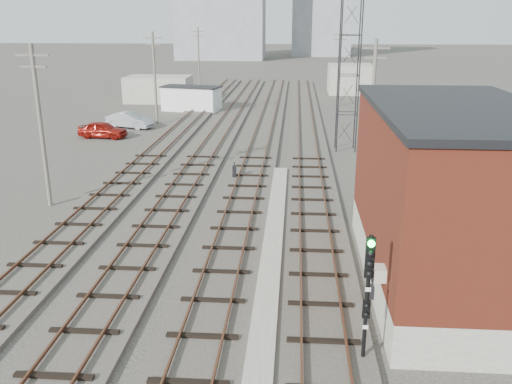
# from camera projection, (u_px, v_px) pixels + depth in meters

# --- Properties ---
(ground) EXTENTS (320.00, 320.00, 0.00)m
(ground) POSITION_uv_depth(u_px,v_px,m) (284.00, 103.00, 68.19)
(ground) COLOR #282621
(ground) RESTS_ON ground
(track_right) EXTENTS (3.20, 90.00, 0.39)m
(track_right) POSITION_uv_depth(u_px,v_px,m) (307.00, 138.00, 48.05)
(track_right) COLOR #332D28
(track_right) RESTS_ON ground
(track_mid_right) EXTENTS (3.20, 90.00, 0.39)m
(track_mid_right) POSITION_uv_depth(u_px,v_px,m) (262.00, 137.00, 48.33)
(track_mid_right) COLOR #332D28
(track_mid_right) RESTS_ON ground
(track_mid_left) EXTENTS (3.20, 90.00, 0.39)m
(track_mid_left) POSITION_uv_depth(u_px,v_px,m) (218.00, 136.00, 48.61)
(track_mid_left) COLOR #332D28
(track_mid_left) RESTS_ON ground
(track_left) EXTENTS (3.20, 90.00, 0.39)m
(track_left) POSITION_uv_depth(u_px,v_px,m) (174.00, 136.00, 48.88)
(track_left) COLOR #332D28
(track_left) RESTS_ON ground
(platform_curb) EXTENTS (0.90, 28.00, 0.26)m
(platform_curb) POSITION_uv_depth(u_px,v_px,m) (272.00, 253.00, 24.46)
(platform_curb) COLOR gray
(platform_curb) RESTS_ON ground
(brick_building) EXTENTS (6.54, 12.20, 7.22)m
(brick_building) POSITION_uv_depth(u_px,v_px,m) (450.00, 198.00, 21.00)
(brick_building) COLOR gray
(brick_building) RESTS_ON ground
(lattice_tower) EXTENTS (1.60, 1.60, 15.00)m
(lattice_tower) POSITION_uv_depth(u_px,v_px,m) (350.00, 55.00, 41.77)
(lattice_tower) COLOR black
(lattice_tower) RESTS_ON ground
(utility_pole_left_a) EXTENTS (1.80, 0.24, 9.00)m
(utility_pole_left_a) POSITION_uv_depth(u_px,v_px,m) (40.00, 123.00, 29.62)
(utility_pole_left_a) COLOR #595147
(utility_pole_left_a) RESTS_ON ground
(utility_pole_left_b) EXTENTS (1.80, 0.24, 9.00)m
(utility_pole_left_b) POSITION_uv_depth(u_px,v_px,m) (155.00, 76.00, 53.34)
(utility_pole_left_b) COLOR #595147
(utility_pole_left_b) RESTS_ON ground
(utility_pole_left_c) EXTENTS (1.80, 0.24, 9.00)m
(utility_pole_left_c) POSITION_uv_depth(u_px,v_px,m) (199.00, 58.00, 77.07)
(utility_pole_left_c) COLOR #595147
(utility_pole_left_c) RESTS_ON ground
(utility_pole_right_a) EXTENTS (1.80, 0.24, 9.00)m
(utility_pole_right_a) POSITION_uv_depth(u_px,v_px,m) (372.00, 104.00, 35.89)
(utility_pole_right_a) COLOR #595147
(utility_pole_right_a) RESTS_ON ground
(utility_pole_right_b) EXTENTS (1.80, 0.24, 9.00)m
(utility_pole_right_b) POSITION_uv_depth(u_px,v_px,m) (339.00, 66.00, 64.36)
(utility_pole_right_b) COLOR #595147
(utility_pole_right_b) RESTS_ON ground
(apartment_right) EXTENTS (16.00, 12.00, 26.00)m
(apartment_right) POSITION_uv_depth(u_px,v_px,m) (322.00, 7.00, 149.05)
(apartment_right) COLOR gray
(apartment_right) RESTS_ON ground
(shed_left) EXTENTS (8.00, 5.00, 3.20)m
(shed_left) POSITION_uv_depth(u_px,v_px,m) (159.00, 89.00, 68.80)
(shed_left) COLOR gray
(shed_left) RESTS_ON ground
(shed_right) EXTENTS (6.00, 6.00, 4.00)m
(shed_right) POSITION_uv_depth(u_px,v_px,m) (350.00, 79.00, 76.44)
(shed_right) COLOR gray
(shed_right) RESTS_ON ground
(signal_mast) EXTENTS (0.40, 0.42, 4.27)m
(signal_mast) POSITION_uv_depth(u_px,v_px,m) (368.00, 289.00, 16.18)
(signal_mast) COLOR gray
(signal_mast) RESTS_ON ground
(switch_stand) EXTENTS (0.28, 0.28, 1.15)m
(switch_stand) POSITION_uv_depth(u_px,v_px,m) (234.00, 172.00, 35.83)
(switch_stand) COLOR black
(switch_stand) RESTS_ON ground
(site_trailer) EXTENTS (7.17, 4.34, 2.82)m
(site_trailer) POSITION_uv_depth(u_px,v_px,m) (191.00, 98.00, 62.15)
(site_trailer) COLOR white
(site_trailer) RESTS_ON ground
(car_red) EXTENTS (4.51, 2.23, 1.48)m
(car_red) POSITION_uv_depth(u_px,v_px,m) (103.00, 130.00, 48.30)
(car_red) COLOR maroon
(car_red) RESTS_ON ground
(car_silver) EXTENTS (4.94, 2.92, 1.54)m
(car_silver) POSITION_uv_depth(u_px,v_px,m) (130.00, 120.00, 52.65)
(car_silver) COLOR #989A9F
(car_silver) RESTS_ON ground
(car_grey) EXTENTS (4.44, 2.71, 1.20)m
(car_grey) POSITION_uv_depth(u_px,v_px,m) (185.00, 104.00, 63.62)
(car_grey) COLOR gray
(car_grey) RESTS_ON ground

